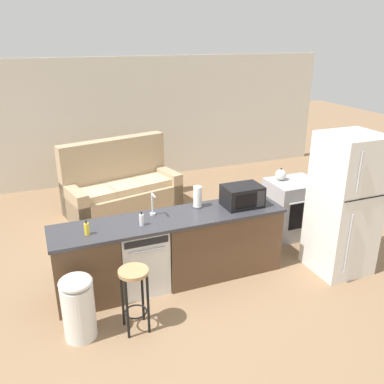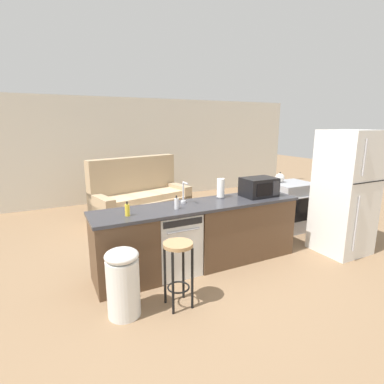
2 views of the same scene
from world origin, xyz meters
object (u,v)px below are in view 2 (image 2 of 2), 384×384
object	(u,v)px
refrigerator	(345,193)
trash_bin	(123,282)
microwave	(259,187)
dish_soap_bottle	(127,210)
couch	(139,199)
stove_range	(290,206)
kettle	(280,178)
soap_bottle	(177,203)
bar_stool	(178,261)
dishwasher	(174,242)
paper_towel_roll	(221,188)

from	to	relation	value
refrigerator	trash_bin	world-z (taller)	refrigerator
microwave	dish_soap_bottle	bearing A→B (deg)	-177.63
couch	dish_soap_bottle	bearing A→B (deg)	-109.37
refrigerator	dish_soap_bottle	bearing A→B (deg)	171.81
stove_range	dish_soap_bottle	size ratio (longest dim) A/B	5.11
refrigerator	dish_soap_bottle	xyz separation A→B (m)	(-3.23, 0.46, 0.03)
stove_range	kettle	distance (m)	0.57
soap_bottle	bar_stool	distance (m)	0.85
dishwasher	microwave	xyz separation A→B (m)	(1.39, -0.00, 0.62)
dish_soap_bottle	bar_stool	world-z (taller)	dish_soap_bottle
microwave	couch	world-z (taller)	couch
dishwasher	trash_bin	xyz separation A→B (m)	(-0.85, -0.65, -0.04)
microwave	paper_towel_roll	world-z (taller)	paper_towel_roll
soap_bottle	couch	distance (m)	2.73
microwave	soap_bottle	xyz separation A→B (m)	(-1.38, -0.08, -0.07)
trash_bin	stove_range	bearing A→B (deg)	19.09
refrigerator	bar_stool	distance (m)	2.91
soap_bottle	dish_soap_bottle	world-z (taller)	same
stove_range	bar_stool	bearing A→B (deg)	-155.68
kettle	bar_stool	xyz separation A→B (m)	(-2.71, -1.43, -0.45)
microwave	dish_soap_bottle	distance (m)	2.02
paper_towel_roll	dish_soap_bottle	xyz separation A→B (m)	(-1.46, -0.27, -0.07)
refrigerator	soap_bottle	world-z (taller)	refrigerator
paper_towel_roll	dish_soap_bottle	world-z (taller)	paper_towel_roll
couch	stove_range	bearing A→B (deg)	-41.42
dishwasher	microwave	distance (m)	1.52
dishwasher	dish_soap_bottle	bearing A→B (deg)	-172.32
dishwasher	refrigerator	distance (m)	2.71
paper_towel_roll	bar_stool	distance (m)	1.53
stove_range	dish_soap_bottle	bearing A→B (deg)	-168.90
dish_soap_bottle	soap_bottle	bearing A→B (deg)	0.41
stove_range	bar_stool	distance (m)	3.16
dish_soap_bottle	trash_bin	xyz separation A→B (m)	(-0.22, -0.56, -0.59)
paper_towel_roll	trash_bin	distance (m)	1.99
refrigerator	microwave	world-z (taller)	refrigerator
stove_range	trash_bin	world-z (taller)	stove_range
stove_range	couch	distance (m)	3.06
paper_towel_roll	bar_stool	size ratio (longest dim) A/B	0.38
kettle	bar_stool	world-z (taller)	kettle
kettle	couch	bearing A→B (deg)	138.35
paper_towel_roll	trash_bin	bearing A→B (deg)	-153.82
dish_soap_bottle	trash_bin	size ratio (longest dim) A/B	0.24
refrigerator	kettle	xyz separation A→B (m)	(-0.17, 1.23, 0.05)
refrigerator	couch	world-z (taller)	refrigerator
couch	kettle	bearing A→B (deg)	-41.65
soap_bottle	trash_bin	distance (m)	1.19
paper_towel_roll	bar_stool	xyz separation A→B (m)	(-1.11, -0.93, -0.50)
dishwasher	soap_bottle	world-z (taller)	soap_bottle
stove_range	paper_towel_roll	size ratio (longest dim) A/B	3.19
dishwasher	microwave	size ratio (longest dim) A/B	1.68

